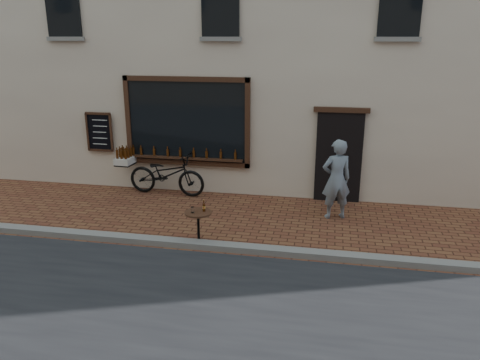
# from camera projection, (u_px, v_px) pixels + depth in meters

# --- Properties ---
(ground) EXTENTS (90.00, 90.00, 0.00)m
(ground) POSITION_uv_depth(u_px,v_px,m) (233.00, 255.00, 8.74)
(ground) COLOR #5B2D1D
(ground) RESTS_ON ground
(kerb) EXTENTS (90.00, 0.25, 0.12)m
(kerb) POSITION_uv_depth(u_px,v_px,m) (235.00, 248.00, 8.91)
(kerb) COLOR slate
(kerb) RESTS_ON ground
(cargo_bicycle) EXTENTS (2.39, 0.86, 1.14)m
(cargo_bicycle) POSITION_uv_depth(u_px,v_px,m) (165.00, 174.00, 11.95)
(cargo_bicycle) COLOR black
(cargo_bicycle) RESTS_ON ground
(bistro_table) EXTENTS (0.53, 0.53, 0.90)m
(bistro_table) POSITION_uv_depth(u_px,v_px,m) (198.00, 221.00, 9.06)
(bistro_table) COLOR black
(bistro_table) RESTS_ON ground
(pedestrian) EXTENTS (0.76, 0.63, 1.80)m
(pedestrian) POSITION_uv_depth(u_px,v_px,m) (336.00, 179.00, 10.29)
(pedestrian) COLOR slate
(pedestrian) RESTS_ON ground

